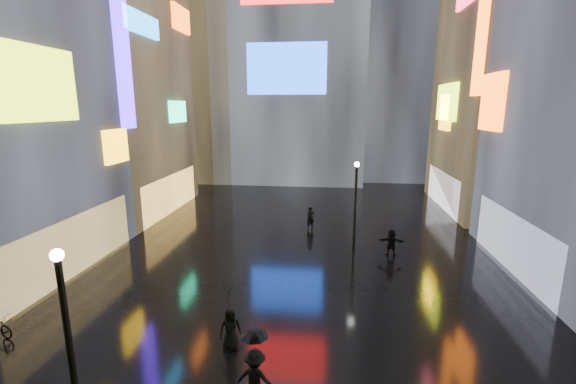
# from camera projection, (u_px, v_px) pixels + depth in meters

# --- Properties ---
(ground) EXTENTS (140.00, 140.00, 0.00)m
(ground) POSITION_uv_depth(u_px,v_px,m) (302.00, 242.00, 24.18)
(ground) COLOR black
(ground) RESTS_ON ground
(building_left_far) EXTENTS (10.28, 12.00, 22.00)m
(building_left_far) POSITION_uv_depth(u_px,v_px,m) (101.00, 71.00, 29.39)
(building_left_far) COLOR black
(building_left_far) RESTS_ON ground
(building_right_far) EXTENTS (10.28, 12.00, 28.00)m
(building_right_far) POSITION_uv_depth(u_px,v_px,m) (525.00, 30.00, 29.06)
(building_right_far) COLOR black
(building_right_far) RESTS_ON ground
(tower_flank_right) EXTENTS (12.00, 12.00, 34.00)m
(tower_flank_right) POSITION_uv_depth(u_px,v_px,m) (398.00, 30.00, 44.69)
(tower_flank_right) COLOR black
(tower_flank_right) RESTS_ON ground
(tower_flank_left) EXTENTS (10.00, 10.00, 26.00)m
(tower_flank_left) POSITION_uv_depth(u_px,v_px,m) (197.00, 65.00, 44.24)
(tower_flank_left) COLOR black
(tower_flank_left) RESTS_ON ground
(lamp_near) EXTENTS (0.30, 0.30, 5.20)m
(lamp_near) POSITION_uv_depth(u_px,v_px,m) (68.00, 338.00, 9.16)
(lamp_near) COLOR black
(lamp_near) RESTS_ON ground
(lamp_far) EXTENTS (0.30, 0.30, 5.20)m
(lamp_far) POSITION_uv_depth(u_px,v_px,m) (355.00, 200.00, 22.74)
(lamp_far) COLOR black
(lamp_far) RESTS_ON ground
(pedestrian_2) EXTENTS (1.18, 0.78, 1.70)m
(pedestrian_2) POSITION_uv_depth(u_px,v_px,m) (255.00, 378.00, 10.86)
(pedestrian_2) COLOR black
(pedestrian_2) RESTS_ON ground
(pedestrian_4) EXTENTS (0.89, 0.75, 1.55)m
(pedestrian_4) POSITION_uv_depth(u_px,v_px,m) (230.00, 329.00, 13.39)
(pedestrian_4) COLOR black
(pedestrian_4) RESTS_ON ground
(pedestrian_5) EXTENTS (1.48, 0.63, 1.55)m
(pedestrian_5) POSITION_uv_depth(u_px,v_px,m) (392.00, 243.00, 21.85)
(pedestrian_5) COLOR black
(pedestrian_5) RESTS_ON ground
(pedestrian_6) EXTENTS (0.68, 0.57, 1.58)m
(pedestrian_6) POSITION_uv_depth(u_px,v_px,m) (311.00, 218.00, 26.60)
(pedestrian_6) COLOR black
(pedestrian_6) RESTS_ON ground
(umbrella_1) EXTENTS (0.91, 0.91, 0.67)m
(umbrella_1) POSITION_uv_depth(u_px,v_px,m) (254.00, 340.00, 10.60)
(umbrella_1) COLOR black
(umbrella_1) RESTS_ON pedestrian_2
(umbrella_2) EXTENTS (1.28, 1.27, 0.90)m
(umbrella_2) POSITION_uv_depth(u_px,v_px,m) (229.00, 296.00, 13.12)
(umbrella_2) COLOR black
(umbrella_2) RESTS_ON pedestrian_4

